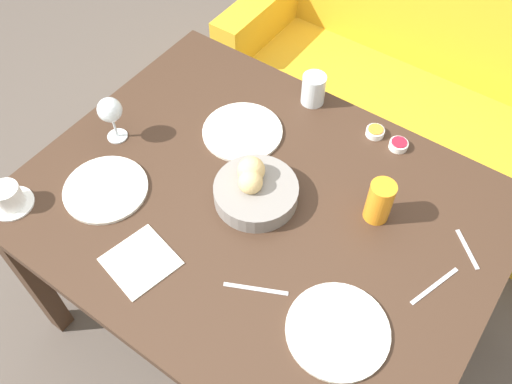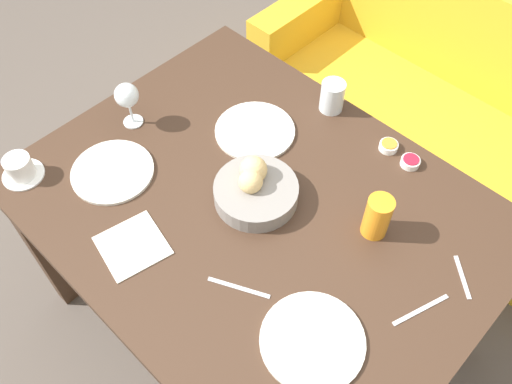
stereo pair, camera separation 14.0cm
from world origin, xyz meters
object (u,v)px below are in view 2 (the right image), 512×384
Objects in this scene: plate_near_left at (113,172)px; water_tumbler at (332,96)px; plate_near_right at (312,341)px; juice_glass at (377,217)px; wine_glass at (127,97)px; coffee_cup at (20,168)px; plate_far_center at (255,131)px; spoon_coffee at (462,277)px; bread_basket at (255,189)px; jam_bowl_berry at (410,162)px; fork_silver at (239,288)px; couch at (456,126)px; knife_silver at (421,310)px; jam_bowl_honey at (389,146)px; napkin at (133,246)px.

water_tumbler is at bearing 66.12° from plate_near_left.
water_tumbler is (-0.48, 0.65, 0.05)m from plate_near_right.
juice_glass is 0.83m from wine_glass.
plate_near_left is at bearing 46.35° from coffee_cup.
plate_far_center is at bearing 65.42° from plate_near_left.
plate_near_left is 0.27m from coffee_cup.
juice_glass is 0.27m from spoon_coffee.
bread_basket is 0.44m from plate_near_left.
bread_basket reaches higher than plate_far_center.
jam_bowl_berry reaches higher than fork_silver.
plate_far_center is 0.75m from spoon_coffee.
coffee_cup is at bearing -133.84° from jam_bowl_berry.
couch is 1.14m from juice_glass.
plate_near_right is 0.98m from coffee_cup.
couch is at bearing 83.43° from bread_basket.
bread_basket reaches higher than water_tumbler.
jam_bowl_berry is at bearing 58.65° from bread_basket.
couch is 1.77m from coffee_cup.
coffee_cup reaches higher than knife_silver.
couch is at bearing 101.40° from plate_near_right.
wine_glass is 2.67× the size of jam_bowl_honey.
coffee_cup is at bearing -157.29° from knife_silver.
plate_near_right is at bearing -53.79° from water_tumbler.
plate_near_left is (-0.50, -1.37, 0.46)m from couch.
bread_basket is 0.55m from knife_silver.
knife_silver is at bearing -25.47° from juice_glass.
water_tumbler reaches higher than plate_near_right.
spoon_coffee is at bearing -35.16° from jam_bowl_berry.
couch is at bearing 73.62° from water_tumbler.
water_tumbler is at bearing 60.89° from coffee_cup.
wine_glass is at bearing -130.20° from water_tumbler.
coffee_cup is (-0.55, -0.42, -0.00)m from bread_basket.
plate_near_left is at bearing -151.19° from juice_glass.
juice_glass is at bearing -170.11° from spoon_coffee.
juice_glass is at bearing 24.55° from bread_basket.
water_tumbler is 0.69m from spoon_coffee.
jam_bowl_honey is at bearing -3.44° from water_tumbler.
jam_bowl_berry is at bearing 46.10° from plate_near_left.
wine_glass is at bearing 170.00° from plate_near_right.
plate_far_center is at bearing -179.62° from spoon_coffee.
bread_basket is at bearing -176.33° from knife_silver.
knife_silver is at bearing -11.61° from plate_far_center.
couch is 1.24m from bread_basket.
knife_silver is (1.10, 0.46, -0.03)m from coffee_cup.
plate_far_center is (-0.18, 0.18, -0.03)m from bread_basket.
fork_silver is at bearing -132.94° from spoon_coffee.
napkin is at bearing -131.59° from juice_glass.
water_tumbler is (-0.21, -0.70, 0.51)m from couch.
plate_near_left is at bearing -155.87° from spoon_coffee.
wine_glass is 0.82m from jam_bowl_honey.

